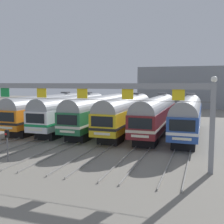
{
  "coord_description": "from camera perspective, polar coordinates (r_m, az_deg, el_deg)",
  "views": [
    {
      "loc": [
        11.39,
        -33.95,
        6.53
      ],
      "look_at": [
        -1.34,
        3.79,
        2.22
      ],
      "focal_mm": 43.91,
      "sensor_mm": 36.0,
      "label": 1
    }
  ],
  "objects": [
    {
      "name": "ground_plane",
      "position": [
        36.4,
        0.09,
        -4.16
      ],
      "size": [
        160.0,
        160.0,
        0.0
      ],
      "primitive_type": "plane",
      "color": "gray"
    },
    {
      "name": "track_bed",
      "position": [
        52.6,
        6.0,
        -0.91
      ],
      "size": [
        20.71,
        70.0,
        0.15
      ],
      "color": "gray",
      "rests_on": "ground"
    },
    {
      "name": "commuter_train_orange",
      "position": [
        40.1,
        -13.03,
        0.51
      ],
      "size": [
        2.88,
        18.06,
        5.05
      ],
      "color": "orange",
      "rests_on": "ground"
    },
    {
      "name": "commuter_train_white",
      "position": [
        38.23,
        -8.12,
        0.34
      ],
      "size": [
        2.88,
        18.06,
        5.05
      ],
      "color": "white",
      "rests_on": "ground"
    },
    {
      "name": "commuter_train_green",
      "position": [
        36.66,
        -2.75,
        0.15
      ],
      "size": [
        2.88,
        18.06,
        4.77
      ],
      "color": "#236B42",
      "rests_on": "ground"
    },
    {
      "name": "commuter_train_yellow",
      "position": [
        35.45,
        3.04,
        -0.06
      ],
      "size": [
        2.88,
        18.06,
        5.05
      ],
      "color": "gold",
      "rests_on": "ground"
    },
    {
      "name": "commuter_train_maroon",
      "position": [
        34.62,
        9.17,
        -0.28
      ],
      "size": [
        2.88,
        18.06,
        5.05
      ],
      "color": "maroon",
      "rests_on": "ground"
    },
    {
      "name": "commuter_train_blue",
      "position": [
        34.21,
        15.53,
        -0.5
      ],
      "size": [
        2.88,
        18.06,
        5.05
      ],
      "color": "#284C9E",
      "rests_on": "ground"
    },
    {
      "name": "catenary_gantry",
      "position": [
        23.44,
        -10.48,
        3.11
      ],
      "size": [
        24.45,
        0.44,
        6.97
      ],
      "color": "gray",
      "rests_on": "ground"
    },
    {
      "name": "yard_signal_mast",
      "position": [
        24.16,
        -21.0,
        -5.31
      ],
      "size": [
        0.28,
        0.35,
        2.7
      ],
      "color": "#59595E",
      "rests_on": "ground"
    },
    {
      "name": "maintenance_building",
      "position": [
        75.76,
        16.62,
        4.96
      ],
      "size": [
        28.06,
        10.0,
        10.53
      ],
      "primitive_type": "cube",
      "color": "gray",
      "rests_on": "ground"
    }
  ]
}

